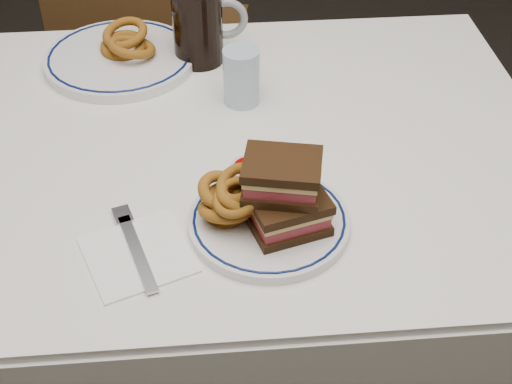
{
  "coord_description": "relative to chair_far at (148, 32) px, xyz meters",
  "views": [
    {
      "loc": [
        0.03,
        -1.0,
        1.49
      ],
      "look_at": [
        0.1,
        -0.22,
        0.82
      ],
      "focal_mm": 50.0,
      "sensor_mm": 36.0,
      "label": 1
    }
  ],
  "objects": [
    {
      "name": "main_plate",
      "position": [
        0.23,
        -1.03,
        0.22
      ],
      "size": [
        0.24,
        0.24,
        0.02
      ],
      "color": "white",
      "rests_on": "dining_table"
    },
    {
      "name": "napkin_fork",
      "position": [
        0.04,
        -1.07,
        0.21
      ],
      "size": [
        0.18,
        0.2,
        0.01
      ],
      "color": "white",
      "rests_on": "dining_table"
    },
    {
      "name": "dining_table",
      "position": [
        0.12,
        -0.81,
        0.1
      ],
      "size": [
        1.27,
        0.87,
        0.75
      ],
      "color": "white",
      "rests_on": "floor"
    },
    {
      "name": "onion_rings_main",
      "position": [
        0.18,
        -1.02,
        0.26
      ],
      "size": [
        0.11,
        0.11,
        0.11
      ],
      "color": "brown",
      "rests_on": "main_plate"
    },
    {
      "name": "reuben_sandwich",
      "position": [
        0.25,
        -1.04,
        0.28
      ],
      "size": [
        0.14,
        0.12,
        0.11
      ],
      "color": "black",
      "rests_on": "main_plate"
    },
    {
      "name": "water_glass",
      "position": [
        0.22,
        -0.69,
        0.26
      ],
      "size": [
        0.07,
        0.07,
        0.11
      ],
      "primitive_type": "cylinder",
      "color": "#A8C4D9",
      "rests_on": "dining_table"
    },
    {
      "name": "far_plate",
      "position": [
        -0.02,
        -0.53,
        0.22
      ],
      "size": [
        0.3,
        0.3,
        0.02
      ],
      "color": "white",
      "rests_on": "dining_table"
    },
    {
      "name": "chair_far",
      "position": [
        0.0,
        0.0,
        0.0
      ],
      "size": [
        0.56,
        0.56,
        1.0
      ],
      "color": "#4B3518",
      "rests_on": "floor"
    },
    {
      "name": "onion_rings_far",
      "position": [
        -0.0,
        -0.52,
        0.25
      ],
      "size": [
        0.12,
        0.13,
        0.07
      ],
      "color": "brown",
      "rests_on": "far_plate"
    },
    {
      "name": "ketchup_ramekin",
      "position": [
        0.21,
        -0.94,
        0.24
      ],
      "size": [
        0.06,
        0.06,
        0.03
      ],
      "color": "silver",
      "rests_on": "main_plate"
    },
    {
      "name": "beer_mug",
      "position": [
        0.14,
        -0.53,
        0.29
      ],
      "size": [
        0.15,
        0.1,
        0.17
      ],
      "color": "black",
      "rests_on": "dining_table"
    }
  ]
}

